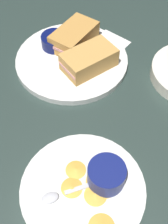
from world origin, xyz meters
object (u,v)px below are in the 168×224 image
(ramekin_dark_sauce, at_px, (55,41))
(plate_chips_companion, at_px, (83,189))
(plate_sandwich_main, at_px, (72,60))
(spoon_by_dark_ramekin, at_px, (68,56))
(spoon_by_gravy_ramekin, at_px, (57,196))
(sandwich_half_far, at_px, (74,37))
(ramekin_light_gravy, at_px, (106,175))
(sandwich_half_near, at_px, (89,60))

(ramekin_dark_sauce, relative_size, plate_chips_companion, 0.30)
(plate_sandwich_main, distance_m, spoon_by_dark_ramekin, 0.02)
(spoon_by_gravy_ramekin, bearing_deg, plate_chips_companion, 140.15)
(sandwich_half_far, height_order, ramekin_dark_sauce, sandwich_half_far)
(sandwich_half_far, bearing_deg, ramekin_light_gravy, 40.28)
(plate_sandwich_main, bearing_deg, ramekin_light_gravy, 42.85)
(sandwich_half_near, height_order, sandwich_half_far, same)
(spoon_by_dark_ramekin, relative_size, plate_chips_companion, 0.41)
(ramekin_dark_sauce, bearing_deg, spoon_by_dark_ramekin, 71.11)
(plate_sandwich_main, height_order, sandwich_half_near, sandwich_half_near)
(sandwich_half_near, relative_size, ramekin_light_gravy, 2.09)
(sandwich_half_near, relative_size, plate_chips_companion, 0.63)
(ramekin_light_gravy, distance_m, spoon_by_gravy_ramekin, 0.10)
(sandwich_half_far, bearing_deg, ramekin_dark_sauce, -50.56)
(sandwich_half_near, xyz_separation_m, plate_chips_companion, (0.28, 0.15, -0.03))
(plate_sandwich_main, height_order, ramekin_light_gravy, ramekin_light_gravy)
(sandwich_half_near, bearing_deg, ramekin_light_gravy, 36.03)
(plate_sandwich_main, height_order, spoon_by_gravy_ramekin, spoon_by_gravy_ramekin)
(plate_chips_companion, xyz_separation_m, spoon_by_gravy_ramekin, (0.04, -0.03, 0.01))
(sandwich_half_far, distance_m, spoon_by_dark_ramekin, 0.06)
(plate_sandwich_main, bearing_deg, spoon_by_gravy_ramekin, 27.94)
(plate_sandwich_main, relative_size, ramekin_light_gravy, 4.09)
(ramekin_dark_sauce, height_order, spoon_by_dark_ramekin, ramekin_dark_sauce)
(ramekin_light_gravy, bearing_deg, sandwich_half_near, -143.97)
(ramekin_light_gravy, relative_size, spoon_by_gravy_ramekin, 0.84)
(ramekin_dark_sauce, height_order, spoon_by_gravy_ramekin, ramekin_dark_sauce)
(spoon_by_gravy_ramekin, bearing_deg, plate_sandwich_main, -152.06)
(sandwich_half_far, relative_size, spoon_by_dark_ramekin, 1.40)
(plate_chips_companion, bearing_deg, ramekin_dark_sauce, -138.69)
(sandwich_half_near, height_order, ramekin_dark_sauce, sandwich_half_near)
(spoon_by_dark_ramekin, height_order, ramekin_light_gravy, ramekin_light_gravy)
(sandwich_half_far, relative_size, spoon_by_gravy_ramekin, 1.61)
(plate_sandwich_main, xyz_separation_m, plate_chips_companion, (0.29, 0.21, 0.00))
(spoon_by_dark_ramekin, bearing_deg, ramekin_light_gravy, 44.23)
(sandwich_half_far, height_order, spoon_by_dark_ramekin, sandwich_half_far)
(sandwich_half_far, bearing_deg, plate_sandwich_main, 23.97)
(sandwich_half_near, bearing_deg, plate_sandwich_main, -96.03)
(sandwich_half_near, distance_m, spoon_by_gravy_ramekin, 0.34)
(ramekin_dark_sauce, xyz_separation_m, plate_chips_companion, (0.31, 0.27, -0.03))
(sandwich_half_near, bearing_deg, spoon_by_gravy_ramekin, 20.24)
(sandwich_half_near, xyz_separation_m, ramekin_light_gravy, (0.25, 0.18, -0.00))
(ramekin_dark_sauce, height_order, ramekin_light_gravy, ramekin_light_gravy)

